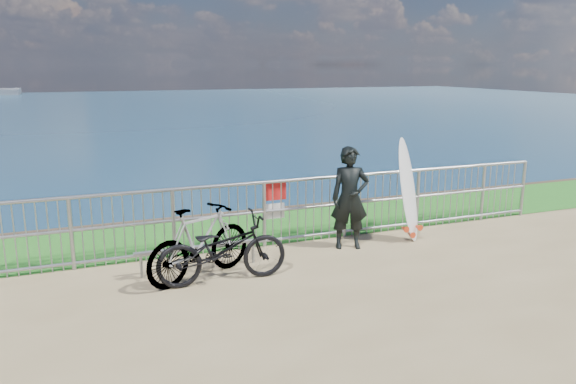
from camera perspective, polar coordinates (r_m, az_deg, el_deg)
name	(u,v)px	position (r m, az deg, el deg)	size (l,w,h in m)	color
grass_strip	(270,226)	(10.63, -1.79, -3.44)	(120.00, 120.00, 0.00)	#1E6E1E
railing	(293,210)	(9.49, 0.51, -1.85)	(10.06, 0.10, 1.13)	gray
surfer	(350,198)	(9.25, 6.30, -0.61)	(0.62, 0.41, 1.70)	black
surfboard	(408,194)	(9.82, 12.14, -0.15)	(0.61, 0.59, 1.80)	silver
bicycle_near	(222,249)	(7.88, -6.69, -5.77)	(0.64, 1.84, 0.97)	black
bicycle_far	(200,242)	(8.03, -8.95, -5.08)	(0.50, 1.78, 1.07)	black
bike_rack	(199,249)	(8.42, -9.05, -5.77)	(1.88, 0.05, 0.39)	gray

